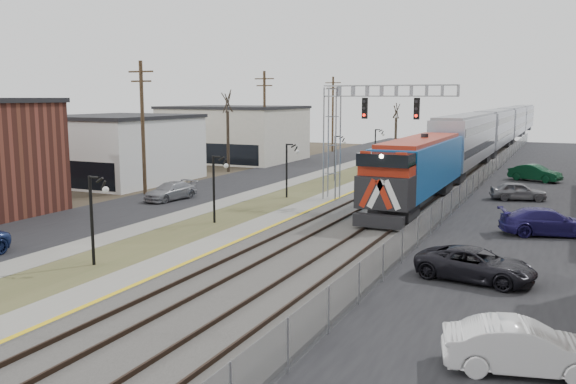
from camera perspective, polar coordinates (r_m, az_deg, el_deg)
The scene contains 22 objects.
ground at distance 20.30m, azimuth -24.79°, elevation -13.21°, with size 160.00×160.00×0.00m, color #473D2D.
street_west at distance 54.24m, azimuth -4.17°, elevation 1.10°, with size 7.00×120.00×0.04m, color black.
sidewalk at distance 52.21m, azimuth 0.15°, elevation 0.84°, with size 2.00×120.00×0.08m, color gray.
grass_median at distance 51.04m, azimuth 3.20°, elevation 0.63°, with size 4.00×120.00×0.06m, color #4C522C.
platform at distance 50.00m, azimuth 6.40°, elevation 0.52°, with size 2.00×120.00×0.24m, color gray.
ballast_bed at distance 48.67m, azimuth 11.98°, elevation 0.13°, with size 8.00×120.00×0.20m, color #595651.
platform_edge at distance 49.72m, azimuth 7.36°, elevation 0.60°, with size 0.24×120.00×0.01m, color gold.
track_near at distance 49.12m, azimuth 9.72°, elevation 0.48°, with size 1.58×120.00×0.15m.
track_far at distance 48.34m, azimuth 13.72°, elevation 0.22°, with size 1.58×120.00×0.15m.
train at distance 87.86m, azimuth 19.01°, elevation 5.54°, with size 3.00×108.65×5.33m.
signal_gantry at distance 42.16m, azimuth 6.34°, elevation 6.44°, with size 9.00×1.07×8.15m.
lampposts at distance 35.92m, azimuth -6.71°, elevation 0.26°, with size 0.14×62.14×4.00m.
utility_poles at distance 47.13m, azimuth -13.43°, elevation 5.79°, with size 0.28×80.28×10.00m.
fence at distance 47.82m, azimuth 16.92°, elevation 0.63°, with size 0.04×120.00×1.60m, color gray.
buildings_west at distance 50.97m, azimuth -19.66°, elevation 3.49°, with size 14.00×67.00×7.00m.
bare_trees at distance 57.92m, azimuth -3.33°, elevation 4.27°, with size 12.30×42.30×5.95m.
car_lot_b at distance 17.95m, azimuth 21.15°, elevation -13.54°, with size 1.47×4.21×1.39m, color white.
car_lot_c at distance 25.78m, azimuth 17.13°, elevation -6.58°, with size 2.17×4.70×1.31m, color black.
car_lot_d at distance 35.35m, azimuth 23.14°, elevation -2.65°, with size 2.02×4.97×1.44m, color #1E1753.
car_lot_e at distance 46.57m, azimuth 20.75°, elevation 0.05°, with size 1.55×3.85×1.31m, color slate.
car_lot_f at distance 57.55m, azimuth 22.11°, elevation 1.62°, with size 1.53×4.37×1.44m, color #0B381E.
car_street_b at distance 44.46m, azimuth -10.93°, elevation 0.04°, with size 1.78×4.37×1.27m, color gray.
Camera 1 is at (14.69, -11.92, 7.36)m, focal length 38.00 mm.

